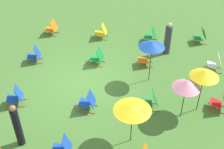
{
  "coord_description": "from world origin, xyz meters",
  "views": [
    {
      "loc": [
        10.17,
        2.36,
        8.25
      ],
      "look_at": [
        0.0,
        1.2,
        0.5
      ],
      "focal_mm": 47.74,
      "sensor_mm": 36.0,
      "label": 1
    }
  ],
  "objects_px": {
    "umbrella_0": "(187,84)",
    "deckchair_7": "(151,101)",
    "deckchair_6": "(16,97)",
    "deckchair_9": "(63,148)",
    "umbrella_1": "(132,108)",
    "deckchair_15": "(52,28)",
    "deckchair_3": "(35,55)",
    "deckchair_14": "(220,102)",
    "deckchair_10": "(201,36)",
    "deckchair_11": "(146,58)",
    "deckchair_0": "(151,35)",
    "umbrella_2": "(152,45)",
    "umbrella_3": "(205,74)",
    "person_1": "(17,126)",
    "deckchair_12": "(216,64)",
    "person_0": "(168,39)",
    "deckchair_2": "(102,32)",
    "deckchair_5": "(88,102)",
    "deckchair_13": "(97,57)"
  },
  "relations": [
    {
      "from": "deckchair_0",
      "to": "deckchair_15",
      "type": "relative_size",
      "value": 0.99
    },
    {
      "from": "deckchair_6",
      "to": "umbrella_2",
      "type": "bearing_deg",
      "value": 98.83
    },
    {
      "from": "deckchair_7",
      "to": "umbrella_0",
      "type": "xyz_separation_m",
      "value": [
        0.34,
        1.18,
        1.2
      ]
    },
    {
      "from": "deckchair_3",
      "to": "deckchair_15",
      "type": "height_order",
      "value": "same"
    },
    {
      "from": "deckchair_7",
      "to": "deckchair_5",
      "type": "bearing_deg",
      "value": -88.42
    },
    {
      "from": "deckchair_3",
      "to": "person_1",
      "type": "relative_size",
      "value": 0.47
    },
    {
      "from": "umbrella_3",
      "to": "deckchair_0",
      "type": "bearing_deg",
      "value": -159.97
    },
    {
      "from": "umbrella_0",
      "to": "person_1",
      "type": "xyz_separation_m",
      "value": [
        1.99,
        -5.65,
        -0.71
      ]
    },
    {
      "from": "deckchair_3",
      "to": "deckchair_14",
      "type": "relative_size",
      "value": 0.98
    },
    {
      "from": "deckchair_13",
      "to": "umbrella_0",
      "type": "bearing_deg",
      "value": 62.21
    },
    {
      "from": "deckchair_10",
      "to": "deckchair_9",
      "type": "bearing_deg",
      "value": -43.51
    },
    {
      "from": "deckchair_10",
      "to": "deckchair_12",
      "type": "xyz_separation_m",
      "value": [
        2.5,
        0.39,
        0.0
      ]
    },
    {
      "from": "deckchair_2",
      "to": "deckchair_12",
      "type": "xyz_separation_m",
      "value": [
        2.37,
        5.67,
        0.0
      ]
    },
    {
      "from": "umbrella_1",
      "to": "deckchair_10",
      "type": "bearing_deg",
      "value": 155.62
    },
    {
      "from": "deckchair_14",
      "to": "deckchair_13",
      "type": "bearing_deg",
      "value": -100.66
    },
    {
      "from": "deckchair_2",
      "to": "umbrella_1",
      "type": "distance_m",
      "value": 7.41
    },
    {
      "from": "deckchair_10",
      "to": "deckchair_14",
      "type": "relative_size",
      "value": 0.97
    },
    {
      "from": "deckchair_7",
      "to": "umbrella_1",
      "type": "relative_size",
      "value": 0.5
    },
    {
      "from": "umbrella_0",
      "to": "deckchair_7",
      "type": "bearing_deg",
      "value": -106.29
    },
    {
      "from": "deckchair_10",
      "to": "deckchair_11",
      "type": "bearing_deg",
      "value": -58.72
    },
    {
      "from": "deckchair_3",
      "to": "umbrella_1",
      "type": "relative_size",
      "value": 0.5
    },
    {
      "from": "deckchair_7",
      "to": "deckchair_9",
      "type": "xyz_separation_m",
      "value": [
        2.67,
        -2.86,
        0.0
      ]
    },
    {
      "from": "deckchair_0",
      "to": "deckchair_9",
      "type": "distance_m",
      "value": 8.38
    },
    {
      "from": "deckchair_7",
      "to": "deckchair_3",
      "type": "bearing_deg",
      "value": -121.71
    },
    {
      "from": "umbrella_0",
      "to": "deckchair_15",
      "type": "bearing_deg",
      "value": -130.51
    },
    {
      "from": "deckchair_9",
      "to": "deckchair_5",
      "type": "bearing_deg",
      "value": 166.31
    },
    {
      "from": "deckchair_2",
      "to": "person_1",
      "type": "xyz_separation_m",
      "value": [
        7.59,
        -1.76,
        0.5
      ]
    },
    {
      "from": "umbrella_1",
      "to": "person_1",
      "type": "distance_m",
      "value": 3.9
    },
    {
      "from": "deckchair_0",
      "to": "umbrella_2",
      "type": "distance_m",
      "value": 3.71
    },
    {
      "from": "deckchair_3",
      "to": "deckchair_11",
      "type": "relative_size",
      "value": 1.01
    },
    {
      "from": "deckchair_3",
      "to": "deckchair_7",
      "type": "height_order",
      "value": "same"
    },
    {
      "from": "deckchair_7",
      "to": "deckchair_11",
      "type": "xyz_separation_m",
      "value": [
        -2.95,
        -0.25,
        0.0
      ]
    },
    {
      "from": "deckchair_9",
      "to": "umbrella_2",
      "type": "height_order",
      "value": "umbrella_2"
    },
    {
      "from": "deckchair_15",
      "to": "umbrella_1",
      "type": "relative_size",
      "value": 0.5
    },
    {
      "from": "deckchair_11",
      "to": "person_1",
      "type": "xyz_separation_m",
      "value": [
        5.28,
        -4.22,
        0.5
      ]
    },
    {
      "from": "deckchair_14",
      "to": "deckchair_7",
      "type": "bearing_deg",
      "value": -69.89
    },
    {
      "from": "deckchair_6",
      "to": "umbrella_0",
      "type": "xyz_separation_m",
      "value": [
        -0.04,
        6.54,
        1.2
      ]
    },
    {
      "from": "deckchair_6",
      "to": "deckchair_9",
      "type": "height_order",
      "value": "same"
    },
    {
      "from": "deckchair_7",
      "to": "umbrella_1",
      "type": "distance_m",
      "value": 2.24
    },
    {
      "from": "deckchair_12",
      "to": "person_0",
      "type": "xyz_separation_m",
      "value": [
        -1.26,
        -2.2,
        0.42
      ]
    },
    {
      "from": "deckchair_0",
      "to": "deckchair_14",
      "type": "distance_m",
      "value": 5.69
    },
    {
      "from": "umbrella_0",
      "to": "person_0",
      "type": "xyz_separation_m",
      "value": [
        -4.49,
        -0.41,
        -0.78
      ]
    },
    {
      "from": "deckchair_14",
      "to": "umbrella_3",
      "type": "height_order",
      "value": "umbrella_3"
    },
    {
      "from": "deckchair_10",
      "to": "umbrella_3",
      "type": "xyz_separation_m",
      "value": [
        5.29,
        -0.74,
        1.41
      ]
    },
    {
      "from": "deckchair_5",
      "to": "deckchair_15",
      "type": "relative_size",
      "value": 0.99
    },
    {
      "from": "deckchair_0",
      "to": "umbrella_2",
      "type": "height_order",
      "value": "umbrella_2"
    },
    {
      "from": "deckchair_6",
      "to": "deckchair_7",
      "type": "xyz_separation_m",
      "value": [
        -0.38,
        5.37,
        0.0
      ]
    },
    {
      "from": "deckchair_10",
      "to": "deckchair_15",
      "type": "bearing_deg",
      "value": -99.36
    },
    {
      "from": "deckchair_13",
      "to": "umbrella_0",
      "type": "height_order",
      "value": "umbrella_0"
    },
    {
      "from": "deckchair_15",
      "to": "deckchair_3",
      "type": "bearing_deg",
      "value": 10.13
    }
  ]
}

